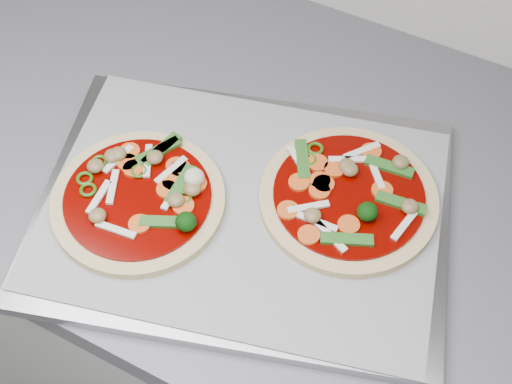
% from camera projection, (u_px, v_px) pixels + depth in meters
% --- Properties ---
extents(base_cabinet, '(3.60, 0.60, 0.86)m').
position_uv_depth(base_cabinet, '(60.00, 226.00, 1.39)').
color(base_cabinet, '#BDBDBB').
rests_on(base_cabinet, ground).
extents(baking_tray, '(0.55, 0.47, 0.02)m').
position_uv_depth(baking_tray, '(243.00, 211.00, 0.83)').
color(baking_tray, '#949599').
rests_on(baking_tray, countertop).
extents(parchment, '(0.52, 0.43, 0.00)m').
position_uv_depth(parchment, '(243.00, 207.00, 0.82)').
color(parchment, '#959499').
rests_on(parchment, baking_tray).
extents(pizza_left, '(0.20, 0.20, 0.03)m').
position_uv_depth(pizza_left, '(141.00, 197.00, 0.82)').
color(pizza_left, tan).
rests_on(pizza_left, parchment).
extents(pizza_right, '(0.29, 0.29, 0.04)m').
position_uv_depth(pizza_right, '(348.00, 196.00, 0.82)').
color(pizza_right, tan).
rests_on(pizza_right, parchment).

